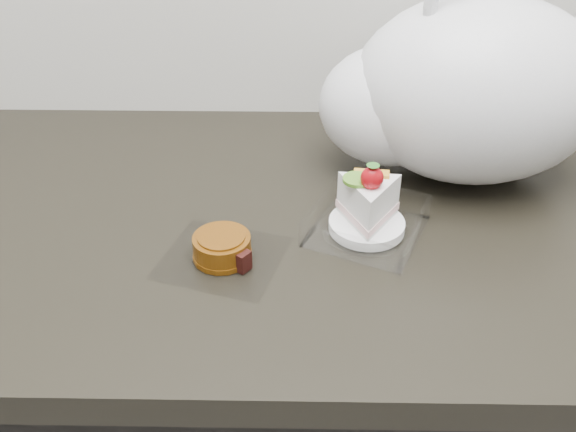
# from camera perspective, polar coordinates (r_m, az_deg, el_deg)

# --- Properties ---
(counter) EXTENTS (2.04, 0.64, 0.90)m
(counter) POSITION_cam_1_polar(r_m,az_deg,el_deg) (1.17, 1.73, -18.04)
(counter) COLOR black
(counter) RESTS_ON ground
(cake_tray) EXTENTS (0.17, 0.17, 0.10)m
(cake_tray) POSITION_cam_1_polar(r_m,az_deg,el_deg) (0.81, 7.09, 0.20)
(cake_tray) COLOR white
(cake_tray) RESTS_ON counter
(mooncake_wrap) EXTENTS (0.17, 0.16, 0.03)m
(mooncake_wrap) POSITION_cam_1_polar(r_m,az_deg,el_deg) (0.77, -5.81, -2.99)
(mooncake_wrap) COLOR white
(mooncake_wrap) RESTS_ON counter
(plastic_bag) EXTENTS (0.41, 0.31, 0.32)m
(plastic_bag) POSITION_cam_1_polar(r_m,az_deg,el_deg) (0.93, 14.99, 10.65)
(plastic_bag) COLOR white
(plastic_bag) RESTS_ON counter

